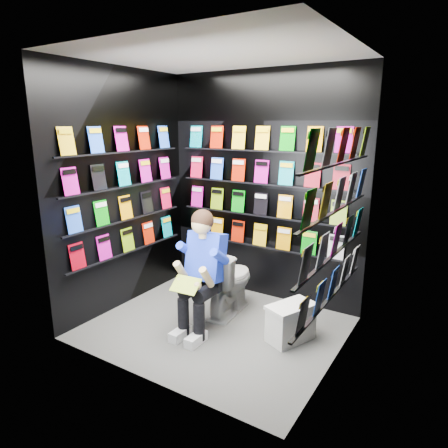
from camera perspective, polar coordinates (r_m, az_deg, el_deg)
The scene contains 14 objects.
floor at distance 4.20m, azimuth -1.29°, elevation -14.56°, with size 2.40×2.40×0.00m, color #565654.
ceiling at distance 3.73m, azimuth -1.53°, elevation 23.18°, with size 2.40×2.40×0.00m, color white.
wall_back at distance 4.60m, azimuth 5.49°, elevation 5.15°, with size 2.40×0.04×2.60m, color black.
wall_front at distance 2.99m, azimuth -12.02°, elevation -0.04°, with size 2.40×0.04×2.60m, color black.
wall_left at distance 4.51m, azimuth -14.27°, elevation 4.60°, with size 0.04×2.00×2.60m, color black.
wall_right at distance 3.26m, azimuth 16.51°, elevation 0.88°, with size 0.04×2.00×2.60m, color black.
comics_back at distance 4.58m, azimuth 5.33°, elevation 5.17°, with size 2.10×0.06×1.37m, color #B91C06, non-canonical shape.
comics_left at distance 4.49m, azimuth -14.01°, elevation 4.63°, with size 0.06×1.70×1.37m, color #B91C06, non-canonical shape.
comics_right at distance 3.27m, azimuth 16.01°, elevation 1.03°, with size 0.06×1.70×1.37m, color #B91C06, non-canonical shape.
toilet at distance 4.35m, azimuth 0.48°, elevation -8.10°, with size 0.42×0.75×0.73m, color white.
longbox at distance 3.96m, azimuth 9.51°, elevation -13.90°, with size 0.24×0.44×0.33m, color silver.
longbox_lid at distance 3.88m, azimuth 9.62°, elevation -11.53°, with size 0.26×0.46×0.03m, color silver.
reader at distance 3.92m, azimuth -2.43°, elevation -4.77°, with size 0.48×0.71×1.30m, color blue, non-canonical shape.
held_comic at distance 3.71m, azimuth -5.49°, elevation -8.65°, with size 0.27×0.01×0.19m, color green.
Camera 1 is at (2.03, -3.07, 2.02)m, focal length 32.00 mm.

